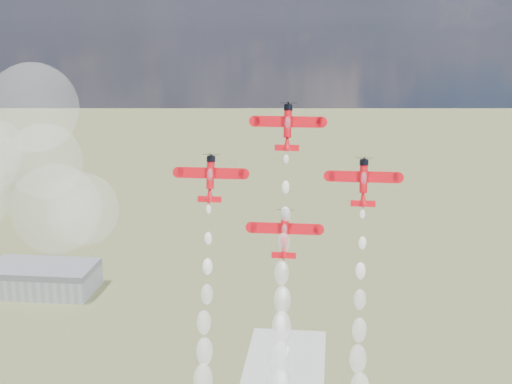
{
  "coord_description": "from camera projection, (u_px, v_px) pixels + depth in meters",
  "views": [
    {
      "loc": [
        16.34,
        -124.97,
        128.37
      ],
      "look_at": [
        1.04,
        12.25,
        93.85
      ],
      "focal_mm": 50.0,
      "sensor_mm": 36.0,
      "label": 1
    }
  ],
  "objects": [
    {
      "name": "hangar",
      "position": [
        42.0,
        278.0,
        338.25
      ],
      "size": [
        50.0,
        28.0,
        13.0
      ],
      "color": "gray",
      "rests_on": "ground"
    },
    {
      "name": "plane_lead",
      "position": [
        288.0,
        126.0,
        141.4
      ],
      "size": [
        13.42,
        5.42,
        9.35
      ],
      "rotation": [
        1.28,
        0.0,
        0.0
      ],
      "color": "red",
      "rests_on": "ground"
    },
    {
      "name": "plane_left",
      "position": [
        210.0,
        178.0,
        142.56
      ],
      "size": [
        13.42,
        5.42,
        9.35
      ],
      "rotation": [
        1.28,
        0.0,
        0.0
      ],
      "color": "red",
      "rests_on": "ground"
    },
    {
      "name": "plane_right",
      "position": [
        364.0,
        181.0,
        139.29
      ],
      "size": [
        13.42,
        5.42,
        9.35
      ],
      "rotation": [
        1.28,
        0.0,
        0.0
      ],
      "color": "red",
      "rests_on": "ground"
    },
    {
      "name": "plane_slot",
      "position": [
        284.0,
        233.0,
        140.45
      ],
      "size": [
        13.42,
        5.42,
        9.35
      ],
      "rotation": [
        1.28,
        0.0,
        0.0
      ],
      "color": "red",
      "rests_on": "ground"
    },
    {
      "name": "smoke_trail_lead",
      "position": [
        280.0,
        361.0,
        139.4
      ],
      "size": [
        5.45,
        17.52,
        51.84
      ],
      "color": "white",
      "rests_on": "plane_lead"
    }
  ]
}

